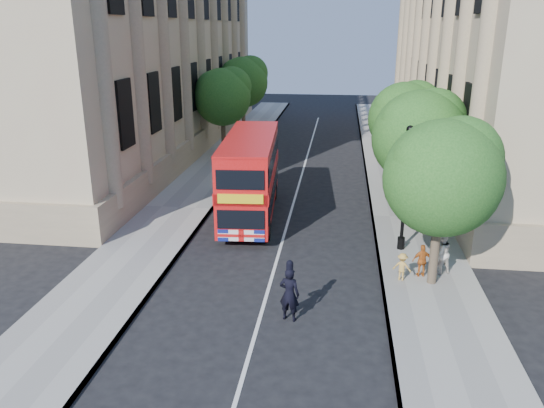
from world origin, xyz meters
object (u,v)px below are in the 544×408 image
(double_decker_bus, at_px, (250,174))
(police_constable, at_px, (289,294))
(box_van, at_px, (242,179))
(lamp_post, at_px, (405,194))
(woman_pedestrian, at_px, (441,253))

(double_decker_bus, height_order, police_constable, double_decker_bus)
(box_van, bearing_deg, lamp_post, -34.70)
(double_decker_bus, bearing_deg, lamp_post, -30.69)
(lamp_post, xyz_separation_m, woman_pedestrian, (1.22, -2.13, -1.58))
(lamp_post, xyz_separation_m, double_decker_bus, (-6.90, 3.44, -0.35))
(police_constable, xyz_separation_m, woman_pedestrian, (5.28, 3.88, 0.03))
(lamp_post, relative_size, woman_pedestrian, 3.20)
(lamp_post, xyz_separation_m, box_van, (-7.75, 5.79, -1.28))
(double_decker_bus, height_order, woman_pedestrian, double_decker_bus)
(lamp_post, bearing_deg, police_constable, -124.08)
(double_decker_bus, height_order, box_van, double_decker_bus)
(woman_pedestrian, bearing_deg, police_constable, 10.77)
(box_van, bearing_deg, double_decker_bus, -68.02)
(lamp_post, height_order, woman_pedestrian, lamp_post)
(lamp_post, bearing_deg, box_van, 143.24)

